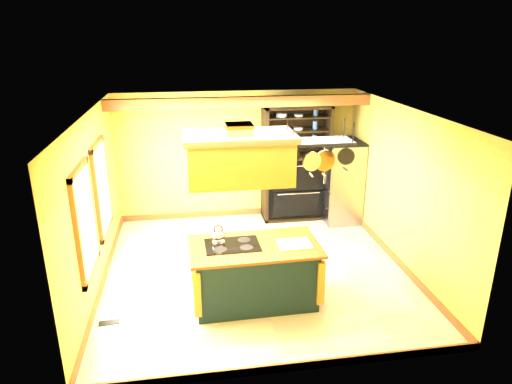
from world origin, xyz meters
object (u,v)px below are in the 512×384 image
object	(u,v)px
kitchen_island	(254,273)
pot_rack	(319,148)
range_hood	(240,157)
refrigerator	(341,183)
hutch	(295,176)

from	to	relation	value
kitchen_island	pot_rack	xyz separation A→B (m)	(0.91, 0.00, 1.86)
range_hood	refrigerator	bearing A→B (deg)	48.75
kitchen_island	hutch	bearing A→B (deg)	65.60
pot_rack	kitchen_island	bearing A→B (deg)	-179.88
range_hood	pot_rack	distance (m)	1.11
kitchen_island	range_hood	size ratio (longest dim) A/B	1.29
refrigerator	hutch	size ratio (longest dim) A/B	0.70
pot_rack	hutch	world-z (taller)	pot_rack
refrigerator	hutch	distance (m)	0.98
pot_rack	refrigerator	xyz separation A→B (m)	(1.36, 2.81, -1.51)
kitchen_island	range_hood	xyz separation A→B (m)	(-0.20, -0.00, 1.78)
range_hood	hutch	bearing A→B (deg)	63.74
range_hood	refrigerator	world-z (taller)	range_hood
range_hood	hutch	size ratio (longest dim) A/B	0.61
kitchen_island	refrigerator	bearing A→B (deg)	49.99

